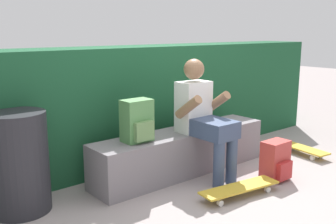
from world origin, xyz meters
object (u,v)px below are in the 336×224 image
object	(u,v)px
backpack_on_bench	(137,121)
backpack_on_ground	(276,161)
person_skater	(203,115)
trash_bin	(18,163)
skateboard_near_person	(239,188)
bench_main	(182,152)
skateboard_beside_bench	(298,147)

from	to	relation	value
backpack_on_bench	backpack_on_ground	size ratio (longest dim) A/B	1.00
person_skater	trash_bin	bearing A→B (deg)	167.03
backpack_on_bench	person_skater	bearing A→B (deg)	-16.74
skateboard_near_person	bench_main	bearing A→B (deg)	89.69
skateboard_near_person	backpack_on_ground	size ratio (longest dim) A/B	2.05
person_skater	skateboard_beside_bench	bearing A→B (deg)	-8.08
bench_main	person_skater	distance (m)	0.48
bench_main	person_skater	world-z (taller)	person_skater
person_skater	backpack_on_bench	xyz separation A→B (m)	(-0.67, 0.20, -0.00)
skateboard_beside_bench	trash_bin	world-z (taller)	trash_bin
bench_main	skateboard_beside_bench	distance (m)	1.59
bench_main	backpack_on_ground	size ratio (longest dim) A/B	5.17
trash_bin	bench_main	bearing A→B (deg)	-6.54
skateboard_near_person	skateboard_beside_bench	distance (m)	1.58
skateboard_beside_bench	trash_bin	bearing A→B (deg)	169.23
person_skater	backpack_on_bench	distance (m)	0.70
person_skater	trash_bin	xyz separation A→B (m)	(-1.73, 0.40, -0.23)
skateboard_beside_bench	trash_bin	size ratio (longest dim) A/B	0.97
backpack_on_bench	skateboard_near_person	bearing A→B (deg)	-53.74
skateboard_near_person	trash_bin	bearing A→B (deg)	149.09
bench_main	trash_bin	xyz separation A→B (m)	(-1.64, 0.19, 0.20)
backpack_on_bench	backpack_on_ground	bearing A→B (deg)	-32.59
backpack_on_bench	trash_bin	bearing A→B (deg)	169.47
person_skater	backpack_on_bench	size ratio (longest dim) A/B	3.00
bench_main	backpack_on_ground	bearing A→B (deg)	-52.03
bench_main	trash_bin	bearing A→B (deg)	173.46
backpack_on_ground	person_skater	bearing A→B (deg)	132.43
bench_main	person_skater	size ratio (longest dim) A/B	1.72
bench_main	skateboard_beside_bench	bearing A→B (deg)	-15.16
backpack_on_ground	skateboard_near_person	bearing A→B (deg)	-176.60
skateboard_near_person	backpack_on_ground	world-z (taller)	backpack_on_ground
bench_main	skateboard_beside_bench	size ratio (longest dim) A/B	2.52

